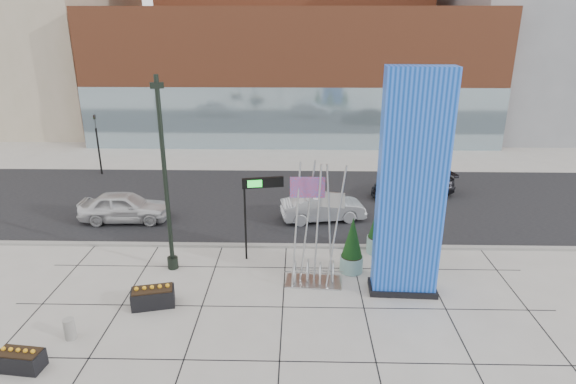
{
  "coord_description": "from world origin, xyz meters",
  "views": [
    {
      "loc": [
        1.54,
        -16.28,
        10.02
      ],
      "look_at": [
        1.13,
        2.0,
        3.45
      ],
      "focal_mm": 30.0,
      "sensor_mm": 36.0,
      "label": 1
    }
  ],
  "objects_px": {
    "blue_pylon": "(411,191)",
    "concrete_bollard": "(70,329)",
    "overhead_street_sign": "(259,191)",
    "lamp_post": "(167,195)",
    "public_art_sculpture": "(315,253)",
    "car_white_west": "(125,207)",
    "car_silver_mid": "(323,207)"
  },
  "relations": [
    {
      "from": "blue_pylon",
      "to": "lamp_post",
      "type": "xyz_separation_m",
      "value": [
        -9.42,
        1.63,
        -0.83
      ]
    },
    {
      "from": "public_art_sculpture",
      "to": "car_silver_mid",
      "type": "xyz_separation_m",
      "value": [
        0.64,
        6.46,
        -0.61
      ]
    },
    {
      "from": "car_white_west",
      "to": "car_silver_mid",
      "type": "height_order",
      "value": "car_white_west"
    },
    {
      "from": "car_white_west",
      "to": "lamp_post",
      "type": "bearing_deg",
      "value": -145.38
    },
    {
      "from": "overhead_street_sign",
      "to": "car_white_west",
      "type": "xyz_separation_m",
      "value": [
        -7.44,
        4.12,
        -2.43
      ]
    },
    {
      "from": "public_art_sculpture",
      "to": "car_white_west",
      "type": "relative_size",
      "value": 1.1
    },
    {
      "from": "car_white_west",
      "to": "public_art_sculpture",
      "type": "bearing_deg",
      "value": -124.1
    },
    {
      "from": "blue_pylon",
      "to": "overhead_street_sign",
      "type": "relative_size",
      "value": 2.29
    },
    {
      "from": "public_art_sculpture",
      "to": "overhead_street_sign",
      "type": "bearing_deg",
      "value": 143.6
    },
    {
      "from": "overhead_street_sign",
      "to": "car_white_west",
      "type": "height_order",
      "value": "overhead_street_sign"
    },
    {
      "from": "public_art_sculpture",
      "to": "overhead_street_sign",
      "type": "distance_m",
      "value": 3.58
    },
    {
      "from": "blue_pylon",
      "to": "concrete_bollard",
      "type": "bearing_deg",
      "value": -161.89
    },
    {
      "from": "concrete_bollard",
      "to": "blue_pylon",
      "type": "bearing_deg",
      "value": 15.58
    },
    {
      "from": "blue_pylon",
      "to": "car_white_west",
      "type": "relative_size",
      "value": 1.86
    },
    {
      "from": "lamp_post",
      "to": "public_art_sculpture",
      "type": "relative_size",
      "value": 1.6
    },
    {
      "from": "public_art_sculpture",
      "to": "overhead_street_sign",
      "type": "relative_size",
      "value": 1.36
    },
    {
      "from": "blue_pylon",
      "to": "car_white_west",
      "type": "bearing_deg",
      "value": 155.64
    },
    {
      "from": "public_art_sculpture",
      "to": "car_white_west",
      "type": "height_order",
      "value": "public_art_sculpture"
    },
    {
      "from": "car_silver_mid",
      "to": "concrete_bollard",
      "type": "bearing_deg",
      "value": 128.79
    },
    {
      "from": "lamp_post",
      "to": "blue_pylon",
      "type": "bearing_deg",
      "value": -9.82
    },
    {
      "from": "blue_pylon",
      "to": "car_white_west",
      "type": "xyz_separation_m",
      "value": [
        -13.17,
        6.68,
        -3.36
      ]
    },
    {
      "from": "lamp_post",
      "to": "car_white_west",
      "type": "bearing_deg",
      "value": 126.63
    },
    {
      "from": "public_art_sculpture",
      "to": "car_silver_mid",
      "type": "distance_m",
      "value": 6.52
    },
    {
      "from": "lamp_post",
      "to": "public_art_sculpture",
      "type": "distance_m",
      "value": 6.41
    },
    {
      "from": "public_art_sculpture",
      "to": "concrete_bollard",
      "type": "height_order",
      "value": "public_art_sculpture"
    },
    {
      "from": "lamp_post",
      "to": "car_white_west",
      "type": "distance_m",
      "value": 6.78
    },
    {
      "from": "lamp_post",
      "to": "car_silver_mid",
      "type": "bearing_deg",
      "value": 39.11
    },
    {
      "from": "blue_pylon",
      "to": "overhead_street_sign",
      "type": "height_order",
      "value": "blue_pylon"
    },
    {
      "from": "lamp_post",
      "to": "concrete_bollard",
      "type": "bearing_deg",
      "value": -114.4
    },
    {
      "from": "blue_pylon",
      "to": "car_silver_mid",
      "type": "bearing_deg",
      "value": 114.14
    },
    {
      "from": "lamp_post",
      "to": "concrete_bollard",
      "type": "distance_m",
      "value": 6.11
    },
    {
      "from": "lamp_post",
      "to": "overhead_street_sign",
      "type": "bearing_deg",
      "value": 14.05
    }
  ]
}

